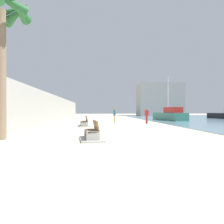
{
  "coord_description": "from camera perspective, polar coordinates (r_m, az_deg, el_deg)",
  "views": [
    {
      "loc": [
        -1.53,
        -8.25,
        1.48
      ],
      "look_at": [
        0.13,
        11.28,
        1.31
      ],
      "focal_mm": 32.2,
      "sensor_mm": 36.0,
      "label": 1
    }
  ],
  "objects": [
    {
      "name": "ground_plane",
      "position": [
        26.34,
        -1.52,
        -2.73
      ],
      "size": [
        120.0,
        120.0,
        0.0
      ],
      "primitive_type": "plane",
      "color": "beige"
    },
    {
      "name": "seawall",
      "position": [
        26.93,
        -17.67,
        1.13
      ],
      "size": [
        0.8,
        64.0,
        3.59
      ],
      "primitive_type": "cube",
      "color": "#9E9E99",
      "rests_on": "ground"
    },
    {
      "name": "palm_tree",
      "position": [
        12.24,
        -29.26,
        20.25
      ],
      "size": [
        3.05,
        3.11,
        7.44
      ],
      "color": "#7A6651",
      "rests_on": "ground"
    },
    {
      "name": "bench_near",
      "position": [
        10.12,
        -5.73,
        -6.57
      ],
      "size": [
        1.35,
        2.22,
        0.98
      ],
      "color": "#9E9E99",
      "rests_on": "ground"
    },
    {
      "name": "bench_far",
      "position": [
        18.47,
        -7.87,
        -3.38
      ],
      "size": [
        1.32,
        2.21,
        0.98
      ],
      "color": "#9E9E99",
      "rests_on": "ground"
    },
    {
      "name": "person_walking",
      "position": [
        22.52,
        9.82,
        -0.67
      ],
      "size": [
        0.39,
        0.41,
        1.75
      ],
      "color": "#B22D33",
      "rests_on": "ground"
    },
    {
      "name": "person_standing",
      "position": [
        22.97,
        0.69,
        -0.61
      ],
      "size": [
        0.27,
        0.51,
        1.77
      ],
      "color": "gold",
      "rests_on": "ground"
    },
    {
      "name": "boat_far_left",
      "position": [
        30.53,
        16.09,
        -0.86
      ],
      "size": [
        3.0,
        7.07,
        6.4
      ],
      "color": "#337060",
      "rests_on": "water_bay"
    },
    {
      "name": "harbor_building",
      "position": [
        57.19,
        13.36,
        3.43
      ],
      "size": [
        12.0,
        6.0,
        8.87
      ],
      "primitive_type": "cube",
      "color": "#9E9E99",
      "rests_on": "ground"
    }
  ]
}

